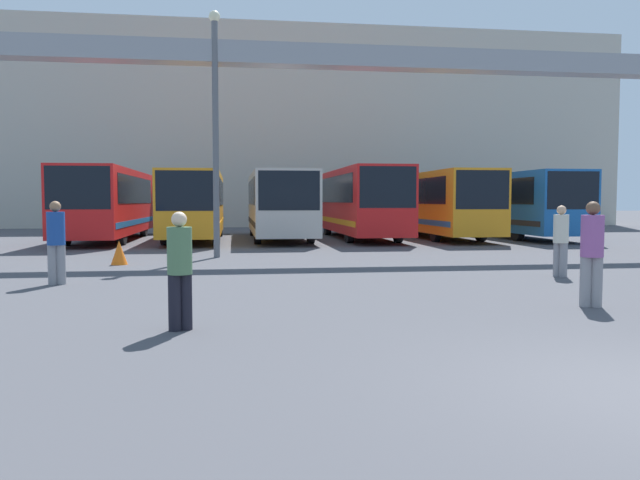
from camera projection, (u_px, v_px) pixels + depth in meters
name	position (u px, v px, depth m)	size (l,w,h in m)	color
building_backdrop	(285.00, 134.00, 48.74)	(48.53, 12.00, 14.04)	#B7B2A3
overhead_gantry	(356.00, 81.00, 20.78)	(28.42, 0.80, 6.94)	gray
bus_slot_0	(108.00, 200.00, 28.59)	(2.57, 11.40, 3.22)	red
bus_slot_1	(195.00, 202.00, 28.79)	(2.48, 10.69, 3.07)	orange
bus_slot_2	(279.00, 202.00, 29.54)	(2.62, 11.14, 3.09)	beige
bus_slot_3	(360.00, 199.00, 30.13)	(2.53, 11.25, 3.29)	red
bus_slot_4	(434.00, 201.00, 31.12)	(2.48, 12.16, 3.16)	orange
bus_slot_5	(507.00, 201.00, 31.84)	(2.51, 12.50, 3.14)	#1959A5
pedestrian_far_center	(592.00, 251.00, 10.73)	(0.38, 0.38, 1.82)	gray
pedestrian_near_center	(561.00, 239.00, 15.03)	(0.36, 0.36, 1.72)	gray
pedestrian_near_left	(56.00, 240.00, 13.59)	(0.38, 0.38, 1.83)	gray
pedestrian_mid_left	(180.00, 268.00, 8.78)	(0.35, 0.35, 1.68)	black
traffic_cone	(119.00, 253.00, 17.85)	(0.47, 0.47, 0.69)	orange
lamp_post	(216.00, 124.00, 19.89)	(0.36, 0.36, 7.83)	#595B60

